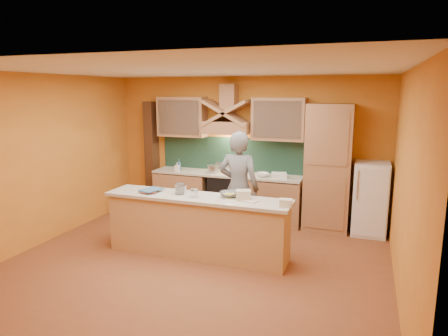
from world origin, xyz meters
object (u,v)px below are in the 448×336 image
(mixing_bowl, at_px, (229,194))
(person, at_px, (239,188))
(stove, at_px, (226,196))
(kitchen_scale, at_px, (181,190))
(fridge, at_px, (370,199))

(mixing_bowl, bearing_deg, person, 93.51)
(stove, distance_m, person, 1.42)
(stove, xyz_separation_m, person, (0.63, -1.17, 0.49))
(kitchen_scale, xyz_separation_m, mixing_bowl, (0.77, 0.07, -0.02))
(kitchen_scale, bearing_deg, mixing_bowl, -2.42)
(fridge, height_order, mixing_bowl, fridge)
(fridge, relative_size, mixing_bowl, 4.46)
(fridge, distance_m, kitchen_scale, 3.36)
(fridge, xyz_separation_m, person, (-2.07, -1.17, 0.29))
(person, relative_size, mixing_bowl, 6.46)
(person, bearing_deg, mixing_bowl, 96.09)
(fridge, bearing_deg, stove, 180.00)
(kitchen_scale, bearing_deg, person, 34.02)
(stove, xyz_separation_m, kitchen_scale, (-0.10, -1.82, 0.55))
(person, bearing_deg, stove, -59.00)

